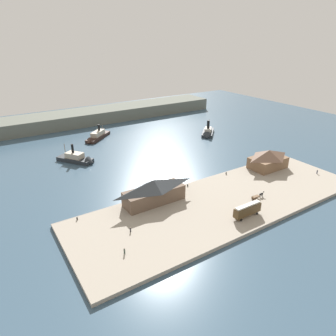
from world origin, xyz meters
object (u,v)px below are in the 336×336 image
(mooring_post_center_west, at_px, (278,157))
(street_tram, at_px, (247,209))
(pedestrian_near_west_shed, at_px, (124,251))
(mooring_post_west, at_px, (188,185))
(ferry_approaching_west, at_px, (96,137))
(ferry_shed_central_terminal, at_px, (154,191))
(ferry_shed_customs_shed, at_px, (268,159))
(mooring_post_east, at_px, (77,219))
(pedestrian_walking_east, at_px, (317,172))
(horse_cart, at_px, (258,196))
(mooring_post_center_east, at_px, (226,173))
(ferry_mid_harbor, at_px, (78,159))
(pedestrian_walking_west, at_px, (130,230))
(ferry_approaching_east, at_px, (208,133))

(mooring_post_center_west, bearing_deg, street_tram, -150.64)
(pedestrian_near_west_shed, xyz_separation_m, mooring_post_west, (37.71, 23.00, -0.36))
(mooring_post_west, height_order, ferry_approaching_west, ferry_approaching_west)
(ferry_shed_central_terminal, relative_size, ferry_shed_customs_shed, 1.38)
(mooring_post_west, xyz_separation_m, mooring_post_east, (-43.45, -0.04, 0.00))
(street_tram, relative_size, pedestrian_near_west_shed, 5.82)
(pedestrian_walking_east, xyz_separation_m, mooring_post_east, (-96.36, 20.25, -0.34))
(horse_cart, relative_size, pedestrian_near_west_shed, 3.24)
(ferry_shed_customs_shed, relative_size, mooring_post_center_west, 17.71)
(mooring_post_center_west, xyz_separation_m, mooring_post_center_east, (-32.85, -0.05, 0.00))
(pedestrian_walking_east, distance_m, ferry_mid_harbor, 106.42)
(horse_cart, bearing_deg, pedestrian_walking_east, 1.58)
(street_tram, height_order, pedestrian_walking_west, street_tram)
(ferry_shed_central_terminal, relative_size, pedestrian_walking_west, 13.91)
(horse_cart, xyz_separation_m, mooring_post_center_west, (37.25, 21.43, -0.48))
(pedestrian_walking_east, relative_size, ferry_mid_harbor, 0.09)
(ferry_shed_customs_shed, bearing_deg, pedestrian_walking_west, -171.83)
(ferry_shed_customs_shed, distance_m, horse_cart, 29.65)
(mooring_post_west, distance_m, mooring_post_center_west, 52.99)
(ferry_shed_central_terminal, height_order, street_tram, ferry_shed_central_terminal)
(pedestrian_walking_east, relative_size, mooring_post_center_west, 1.93)
(ferry_shed_central_terminal, relative_size, mooring_post_east, 24.40)
(pedestrian_near_west_shed, bearing_deg, horse_cart, 1.80)
(mooring_post_center_east, xyz_separation_m, ferry_approaching_west, (-28.56, 76.92, -0.10))
(pedestrian_walking_west, xyz_separation_m, ferry_mid_harbor, (4.58, 64.51, -0.35))
(pedestrian_near_west_shed, height_order, pedestrian_walking_west, pedestrian_near_west_shed)
(mooring_post_center_east, distance_m, ferry_approaching_west, 82.05)
(mooring_post_center_west, bearing_deg, pedestrian_walking_east, -90.23)
(ferry_shed_central_terminal, xyz_separation_m, mooring_post_center_west, (70.17, 3.82, -3.96))
(mooring_post_center_east, bearing_deg, ferry_shed_customs_shed, -13.26)
(mooring_post_west, relative_size, ferry_approaching_east, 0.05)
(ferry_mid_harbor, bearing_deg, ferry_shed_customs_shed, -38.78)
(mooring_post_center_east, relative_size, ferry_approaching_west, 0.04)
(ferry_shed_customs_shed, bearing_deg, ferry_approaching_east, 79.21)
(street_tram, distance_m, ferry_approaching_east, 89.73)
(ferry_shed_customs_shed, bearing_deg, mooring_post_east, 176.85)
(horse_cart, height_order, pedestrian_walking_west, horse_cart)
(ferry_approaching_west, height_order, ferry_mid_harbor, ferry_mid_harbor)
(pedestrian_near_west_shed, distance_m, mooring_post_center_west, 93.60)
(pedestrian_walking_west, height_order, mooring_post_center_west, pedestrian_walking_west)
(ferry_approaching_west, bearing_deg, mooring_post_east, -114.46)
(ferry_shed_central_terminal, xyz_separation_m, pedestrian_walking_east, (70.09, -16.58, -3.62))
(ferry_shed_customs_shed, bearing_deg, ferry_mid_harbor, 141.22)
(mooring_post_center_west, height_order, mooring_post_center_east, same)
(pedestrian_walking_east, bearing_deg, mooring_post_center_east, 148.16)
(ferry_approaching_east, distance_m, ferry_mid_harbor, 77.62)
(pedestrian_near_west_shed, xyz_separation_m, pedestrian_walking_west, (5.73, 8.03, -0.09))
(ferry_shed_central_terminal, relative_size, mooring_post_center_east, 24.40)
(mooring_post_west, bearing_deg, ferry_shed_customs_shed, -6.60)
(street_tram, bearing_deg, pedestrian_walking_east, 8.56)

